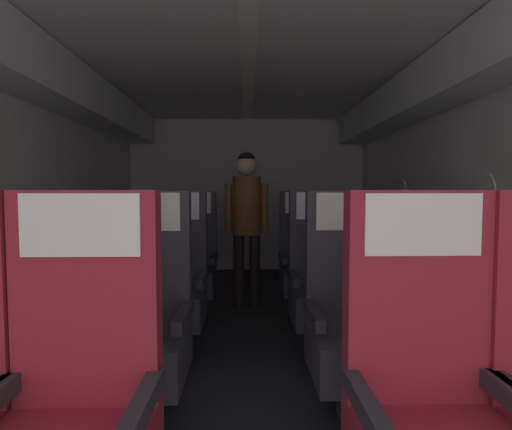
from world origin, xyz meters
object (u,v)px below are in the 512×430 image
Objects in this scene: seat_d_right_window at (306,263)px; seat_b_right_aisle at (444,322)px; seat_b_left_aisle at (141,325)px; seat_d_left_window at (139,264)px; seat_a_left_aisle at (73,417)px; seat_c_left_aisle at (172,285)px; seat_a_right_window at (432,413)px; seat_d_right_aisle at (357,263)px; seat_c_right_aisle at (386,284)px; seat_c_left_window at (107,285)px; seat_b_right_window at (354,322)px; flight_attendant at (247,213)px; seat_b_left_window at (50,325)px; seat_c_right_window at (323,284)px; seat_d_left_aisle at (190,264)px.

seat_b_right_aisle is at bearing -74.87° from seat_d_right_window.
seat_b_left_aisle is 1.80m from seat_d_left_window.
seat_c_left_aisle is at bearing 90.41° from seat_a_left_aisle.
seat_a_right_window and seat_d_right_aisle have the same top height.
seat_a_right_window is at bearing -105.06° from seat_c_right_aisle.
seat_b_left_aisle and seat_c_left_window have the same top height.
seat_b_left_aisle is at bearing 90.81° from seat_a_left_aisle.
seat_a_left_aisle and seat_b_right_window have the same top height.
seat_a_left_aisle is 1.00× the size of seat_b_right_window.
seat_b_right_aisle is at bearing -90.59° from seat_d_right_aisle.
flight_attendant is (-1.02, 1.99, 0.46)m from seat_b_right_aisle.
seat_d_left_window is 1.14m from flight_attendant.
seat_c_left_window is at bearing 156.94° from seat_b_right_aisle.
seat_c_right_aisle is at bearing -61.36° from seat_d_right_window.
seat_d_right_window is (1.55, 1.71, 0.00)m from seat_b_left_window.
seat_b_right_aisle and seat_d_right_window have the same top height.
seat_a_left_aisle is 2.92m from flight_attendant.
seat_b_left_aisle is at bearing 142.45° from seat_a_right_window.
seat_c_right_aisle is at bearing -43.33° from flight_attendant.
seat_c_right_aisle and seat_c_right_window have the same top height.
seat_b_left_window is 1.00× the size of seat_d_right_window.
seat_d_right_aisle is at bearing 28.66° from seat_c_left_aisle.
seat_b_right_window is 2.11m from flight_attendant.
seat_c_right_window is (-0.47, -0.01, 0.00)m from seat_c_right_aisle.
seat_a_left_aisle is 1.09m from seat_a_right_window.
seat_b_left_aisle is at bearing -179.52° from seat_b_right_aisle.
seat_b_left_aisle is 0.87m from seat_c_left_aisle.
seat_c_left_aisle is 1.80m from seat_d_right_aisle.
seat_c_left_window and seat_c_right_aisle have the same top height.
seat_c_left_window is at bearing -119.82° from seat_d_left_aisle.
seat_b_right_window is (1.09, 0.02, 0.00)m from seat_b_left_aisle.
seat_b_right_aisle is 1.00× the size of seat_d_right_aisle.
seat_c_right_window is at bearing -119.18° from seat_d_right_aisle.
seat_c_left_window is at bearing 105.75° from seat_a_left_aisle.
seat_d_left_window is at bearing 90.19° from seat_b_left_window.
seat_c_left_aisle is at bearing -179.82° from seat_c_right_aisle.
seat_c_left_aisle is at bearing 61.79° from seat_b_left_window.
seat_a_left_aisle is 1.76m from seat_b_right_aisle.
flight_attendant reaches higher than seat_c_left_aisle.
seat_a_left_aisle is 1.00× the size of seat_b_right_aisle.
seat_c_right_aisle is (1.56, 0.00, 0.00)m from seat_c_left_aisle.
seat_d_left_window is at bearing 179.77° from seat_d_right_aisle.
seat_b_right_aisle is (2.02, 0.00, 0.00)m from seat_b_left_window.
seat_a_left_aisle is 1.71m from seat_c_left_aisle.
seat_b_right_aisle is at bearing 28.84° from seat_a_left_aisle.
seat_a_right_window is 2.33m from seat_c_left_window.
seat_c_left_aisle is 0.85m from seat_d_left_aisle.
seat_b_right_aisle is at bearing -47.78° from seat_d_left_aisle.
seat_b_right_aisle is at bearing -40.45° from seat_d_left_window.
seat_b_left_window is 1.00× the size of seat_b_right_aisle.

